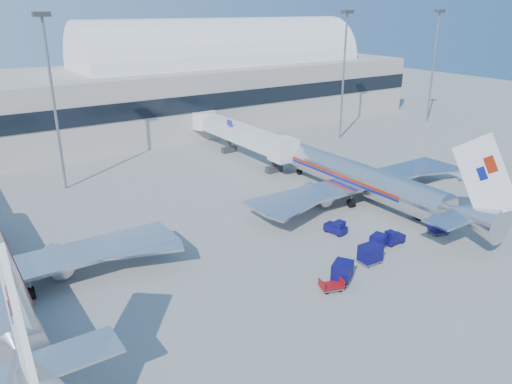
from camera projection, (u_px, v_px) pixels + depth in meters
ground at (324, 231)px, 54.73m from camera, size 260.00×260.00×0.00m
terminal at (60, 100)px, 88.62m from camera, size 170.00×28.15×21.00m
airliner_main at (362, 179)px, 62.41m from camera, size 32.00×37.26×12.07m
jetbridge_near at (236, 132)px, 81.31m from camera, size 4.40×27.50×6.25m
mast_west at (50, 78)px, 62.52m from camera, size 2.00×1.20×22.60m
mast_east at (345, 57)px, 88.53m from camera, size 2.00×1.20×22.60m
mast_far_east at (435, 50)px, 101.53m from camera, size 2.00×1.20×22.60m
barrier_near at (418, 191)px, 65.49m from camera, size 3.00×0.55×0.90m
barrier_mid at (434, 186)px, 67.21m from camera, size 3.00×0.55×0.90m
barrier_far at (450, 182)px, 68.92m from camera, size 3.00×0.55×0.90m
tug_lead at (393, 238)px, 51.65m from camera, size 2.32×1.18×1.50m
tug_right at (422, 214)px, 57.85m from camera, size 2.28×1.55×1.35m
tug_left at (336, 227)px, 54.00m from camera, size 1.66×2.58×1.56m
cart_train_a at (378, 241)px, 50.61m from camera, size 2.04×1.78×1.51m
cart_train_b at (370, 254)px, 47.71m from camera, size 2.13×1.65×1.85m
cart_train_c at (342, 272)px, 44.44m from camera, size 2.67×2.51×1.88m
cart_solo_near at (439, 226)px, 54.00m from camera, size 2.24×1.92×1.69m
cart_solo_far at (481, 216)px, 56.57m from camera, size 1.93×1.49×1.67m
cart_open_red at (331, 286)px, 43.29m from camera, size 2.28×1.90×0.52m
ramp_worker at (499, 228)px, 53.25m from camera, size 0.53×0.73×1.85m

